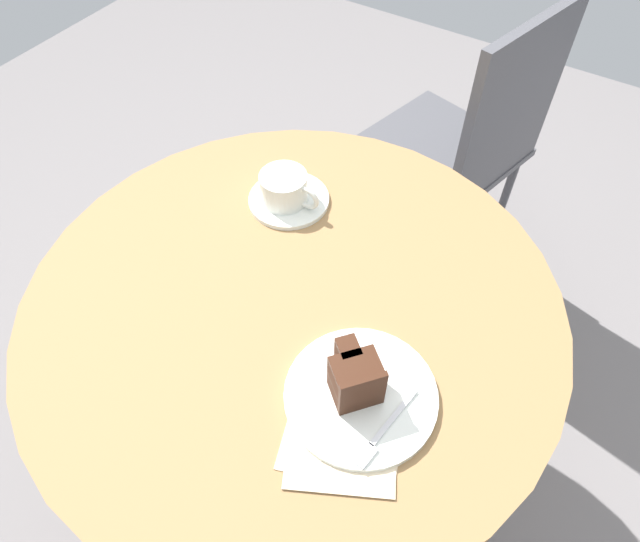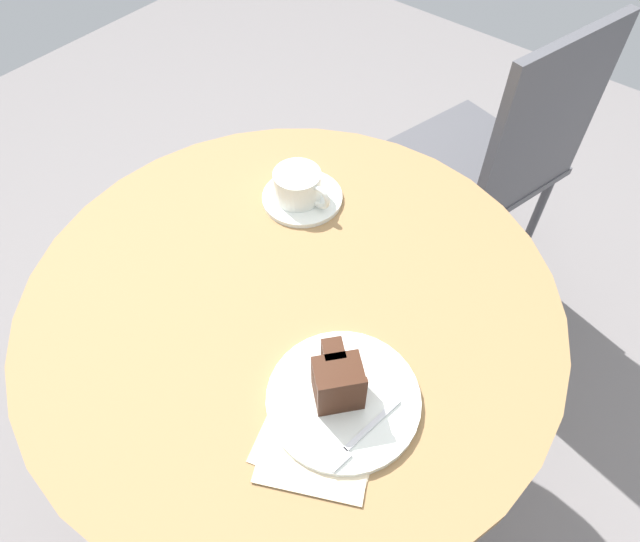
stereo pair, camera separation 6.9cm
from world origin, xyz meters
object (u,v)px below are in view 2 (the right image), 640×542
at_px(cake_slice, 337,380).
at_px(napkin, 321,434).
at_px(fork, 355,440).
at_px(cake_plate, 343,399).
at_px(cafe_chair, 500,155).
at_px(teaspoon, 299,180).
at_px(saucer, 302,197).
at_px(coffee_cup, 298,185).

xyz_separation_m(cake_slice, napkin, (0.02, -0.06, -0.05)).
bearing_deg(fork, napkin, -60.32).
relative_size(cake_plate, cake_slice, 2.40).
distance_m(cake_slice, fork, 0.08).
distance_m(cake_slice, napkin, 0.08).
bearing_deg(cafe_chair, cake_plate, 24.56).
bearing_deg(cake_plate, teaspoon, 138.54).
bearing_deg(saucer, cake_slice, -42.71).
height_order(coffee_cup, fork, coffee_cup).
bearing_deg(coffee_cup, cafe_chair, 75.15).
height_order(coffee_cup, napkin, coffee_cup).
distance_m(teaspoon, napkin, 0.50).
bearing_deg(cake_slice, napkin, -72.61).
xyz_separation_m(saucer, napkin, (0.31, -0.33, -0.00)).
xyz_separation_m(cake_plate, napkin, (0.01, -0.06, -0.00)).
xyz_separation_m(teaspoon, cake_slice, (0.33, -0.30, 0.04)).
relative_size(coffee_cup, napkin, 0.54).
bearing_deg(saucer, cake_plate, -41.60).
relative_size(coffee_cup, cafe_chair, 0.13).
bearing_deg(fork, coffee_cup, -122.51).
bearing_deg(cafe_chair, fork, 27.27).
relative_size(coffee_cup, cake_plate, 0.54).
relative_size(cake_plate, napkin, 1.01).
bearing_deg(coffee_cup, cake_plate, -40.66).
xyz_separation_m(cake_slice, fork, (0.06, -0.04, -0.03)).
height_order(teaspoon, cafe_chair, cafe_chair).
bearing_deg(cake_slice, teaspoon, 137.53).
xyz_separation_m(coffee_cup, teaspoon, (-0.03, 0.03, -0.03)).
bearing_deg(cake_slice, saucer, 137.29).
relative_size(cake_slice, cafe_chair, 0.10).
distance_m(fork, cafe_chair, 0.94).
bearing_deg(coffee_cup, napkin, -45.73).
bearing_deg(fork, cafe_chair, -159.08).
height_order(coffee_cup, cake_plate, coffee_cup).
bearing_deg(cake_plate, cafe_chair, 100.38).
distance_m(cake_plate, cafe_chair, 0.89).
bearing_deg(cake_plate, saucer, 138.40).
bearing_deg(saucer, teaspoon, 139.95).
xyz_separation_m(coffee_cup, napkin, (0.32, -0.33, -0.04)).
height_order(coffee_cup, cake_slice, cake_slice).
height_order(saucer, napkin, saucer).
relative_size(cake_plate, cafe_chair, 0.24).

